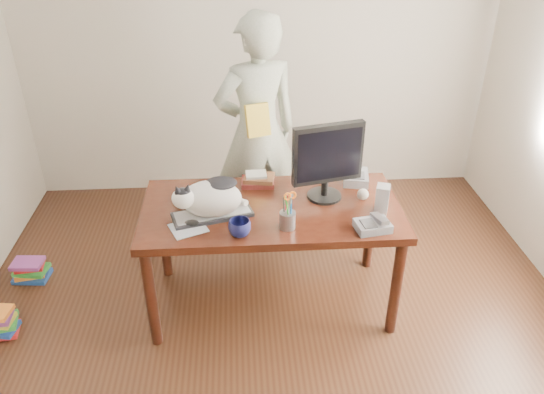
{
  "coord_description": "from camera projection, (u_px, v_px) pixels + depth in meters",
  "views": [
    {
      "loc": [
        -0.19,
        -2.19,
        2.46
      ],
      "look_at": [
        0.0,
        0.55,
        0.85
      ],
      "focal_mm": 35.0,
      "sensor_mm": 36.0,
      "label": 1
    }
  ],
  "objects": [
    {
      "name": "held_book",
      "position": [
        258.0,
        120.0,
        3.7
      ],
      "size": [
        0.19,
        0.15,
        0.23
      ],
      "rotation": [
        0.0,
        0.0,
        0.32
      ],
      "color": "gold",
      "rests_on": "person"
    },
    {
      "name": "phone",
      "position": [
        373.0,
        225.0,
        3.05
      ],
      "size": [
        0.22,
        0.19,
        0.09
      ],
      "rotation": [
        0.0,
        0.0,
        0.17
      ],
      "color": "slate",
      "rests_on": "desk"
    },
    {
      "name": "mousepad",
      "position": [
        188.0,
        228.0,
        3.07
      ],
      "size": [
        0.25,
        0.24,
        0.0
      ],
      "rotation": [
        0.0,
        0.0,
        0.41
      ],
      "color": "#B2B6BE",
      "rests_on": "desk"
    },
    {
      "name": "desk",
      "position": [
        271.0,
        220.0,
        3.42
      ],
      "size": [
        1.6,
        0.8,
        0.75
      ],
      "color": "black",
      "rests_on": "ground"
    },
    {
      "name": "book_stack",
      "position": [
        258.0,
        180.0,
        3.51
      ],
      "size": [
        0.23,
        0.18,
        0.08
      ],
      "rotation": [
        0.0,
        0.0,
        -0.09
      ],
      "color": "#551916",
      "rests_on": "desk"
    },
    {
      "name": "coffee_mug",
      "position": [
        240.0,
        228.0,
        2.98
      ],
      "size": [
        0.18,
        0.18,
        0.1
      ],
      "primitive_type": "imported",
      "rotation": [
        0.0,
        0.0,
        0.92
      ],
      "color": "#0D0F34",
      "rests_on": "desk"
    },
    {
      "name": "cat",
      "position": [
        209.0,
        198.0,
        3.11
      ],
      "size": [
        0.46,
        0.32,
        0.26
      ],
      "rotation": [
        0.0,
        0.0,
        0.27
      ],
      "color": "white",
      "rests_on": "keyboard"
    },
    {
      "name": "keyboard",
      "position": [
        212.0,
        214.0,
        3.18
      ],
      "size": [
        0.51,
        0.3,
        0.03
      ],
      "rotation": [
        0.0,
        0.0,
        0.27
      ],
      "color": "black",
      "rests_on": "desk"
    },
    {
      "name": "person",
      "position": [
        257.0,
        132.0,
        3.93
      ],
      "size": [
        0.75,
        0.6,
        1.77
      ],
      "primitive_type": "imported",
      "rotation": [
        0.0,
        0.0,
        3.46
      ],
      "color": "beige",
      "rests_on": "ground"
    },
    {
      "name": "book_pile_b",
      "position": [
        31.0,
        270.0,
        3.82
      ],
      "size": [
        0.26,
        0.2,
        0.15
      ],
      "color": "navy",
      "rests_on": "ground"
    },
    {
      "name": "baseball",
      "position": [
        363.0,
        194.0,
        3.34
      ],
      "size": [
        0.07,
        0.07,
        0.07
      ],
      "rotation": [
        0.0,
        0.0,
        0.41
      ],
      "color": "white",
      "rests_on": "desk"
    },
    {
      "name": "speaker",
      "position": [
        382.0,
        199.0,
        3.19
      ],
      "size": [
        0.1,
        0.11,
        0.17
      ],
      "rotation": [
        0.0,
        0.0,
        -0.34
      ],
      "color": "gray",
      "rests_on": "desk"
    },
    {
      "name": "calculator",
      "position": [
        356.0,
        177.0,
        3.54
      ],
      "size": [
        0.2,
        0.24,
        0.07
      ],
      "rotation": [
        0.0,
        0.0,
        -0.19
      ],
      "color": "slate",
      "rests_on": "desk"
    },
    {
      "name": "room",
      "position": [
        280.0,
        164.0,
        2.46
      ],
      "size": [
        4.5,
        4.5,
        4.5
      ],
      "color": "black",
      "rests_on": "ground"
    },
    {
      "name": "mouse",
      "position": [
        192.0,
        223.0,
        3.08
      ],
      "size": [
        0.1,
        0.09,
        0.04
      ],
      "rotation": [
        0.0,
        0.0,
        0.41
      ],
      "color": "black",
      "rests_on": "mousepad"
    },
    {
      "name": "monitor",
      "position": [
        328.0,
        158.0,
        3.22
      ],
      "size": [
        0.45,
        0.26,
        0.5
      ],
      "rotation": [
        0.0,
        0.0,
        0.23
      ],
      "color": "black",
      "rests_on": "desk"
    },
    {
      "name": "pen_cup",
      "position": [
        288.0,
        218.0,
        3.04
      ],
      "size": [
        0.12,
        0.12,
        0.24
      ],
      "rotation": [
        0.0,
        0.0,
        0.38
      ],
      "color": "gray",
      "rests_on": "desk"
    }
  ]
}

